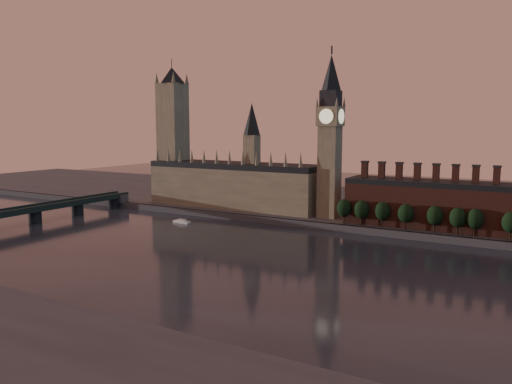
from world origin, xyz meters
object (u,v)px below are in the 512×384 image
Objects in this scene: victoria_tower at (173,130)px; river_boat at (182,222)px; big_ben at (330,134)px; westminster_bridge at (6,216)px.

river_boat is (47.57, -51.44, -58.14)m from victoria_tower.
westminster_bridge is at bearing -145.67° from big_ben.
big_ben is 205.83m from westminster_bridge.
westminster_bridge reaches higher than river_boat.
victoria_tower is 91.05m from river_boat.
victoria_tower is 8.61× the size of river_boat.
westminster_bridge is (-35.00, -117.70, -51.65)m from victoria_tower.
westminster_bridge is 15.94× the size of river_boat.
victoria_tower reaches higher than river_boat.
big_ben is 0.54× the size of westminster_bridge.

